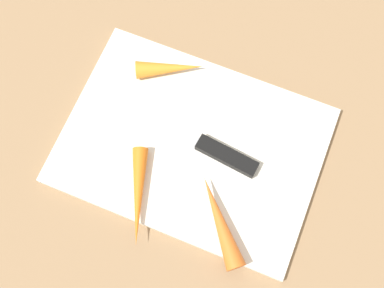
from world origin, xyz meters
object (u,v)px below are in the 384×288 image
carrot_medium (220,221)px  carrot_longest (138,196)px  carrot_shortest (170,68)px  cutting_board (192,145)px  knife (218,153)px

carrot_medium → carrot_longest: bearing=53.5°
carrot_shortest → carrot_longest: 0.19m
carrot_medium → carrot_shortest: same height
cutting_board → carrot_longest: (0.04, 0.10, 0.02)m
carrot_shortest → carrot_medium: bearing=-76.3°
carrot_shortest → carrot_longest: size_ratio=0.74×
cutting_board → carrot_shortest: size_ratio=3.68×
knife → carrot_longest: bearing=58.3°
cutting_board → carrot_medium: size_ratio=2.83×
carrot_shortest → cutting_board: bearing=-77.2°
carrot_medium → carrot_shortest: bearing=-1.5°
cutting_board → knife: size_ratio=1.79×
cutting_board → carrot_longest: size_ratio=2.72×
knife → carrot_medium: bearing=119.3°
cutting_board → carrot_longest: carrot_longest is taller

